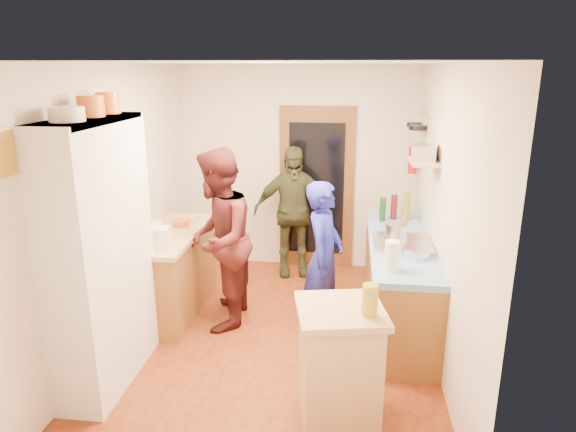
% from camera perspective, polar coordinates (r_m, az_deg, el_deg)
% --- Properties ---
extents(floor, '(3.00, 4.00, 0.02)m').
position_cam_1_polar(floor, '(5.20, -1.42, -13.44)').
color(floor, maroon).
rests_on(floor, ground).
extents(ceiling, '(3.00, 4.00, 0.02)m').
position_cam_1_polar(ceiling, '(4.51, -1.66, 16.80)').
color(ceiling, silver).
rests_on(ceiling, ground).
extents(wall_back, '(3.00, 0.02, 2.60)m').
position_cam_1_polar(wall_back, '(6.63, 1.08, 5.28)').
color(wall_back, beige).
rests_on(wall_back, ground).
extents(wall_front, '(3.00, 0.02, 2.60)m').
position_cam_1_polar(wall_front, '(2.85, -7.68, -10.42)').
color(wall_front, beige).
rests_on(wall_front, ground).
extents(wall_left, '(0.02, 4.00, 2.60)m').
position_cam_1_polar(wall_left, '(5.13, -18.44, 1.12)').
color(wall_left, beige).
rests_on(wall_left, ground).
extents(wall_right, '(0.02, 4.00, 2.60)m').
position_cam_1_polar(wall_right, '(4.71, 16.94, -0.06)').
color(wall_right, beige).
rests_on(wall_right, ground).
extents(door_frame, '(0.95, 0.06, 2.10)m').
position_cam_1_polar(door_frame, '(6.62, 3.18, 3.03)').
color(door_frame, brown).
rests_on(door_frame, ground).
extents(door_glass, '(0.70, 0.02, 1.70)m').
position_cam_1_polar(door_glass, '(6.59, 3.16, 2.96)').
color(door_glass, black).
rests_on(door_glass, door_frame).
extents(hutch_body, '(0.40, 1.20, 2.20)m').
position_cam_1_polar(hutch_body, '(4.42, -20.10, -4.19)').
color(hutch_body, white).
rests_on(hutch_body, ground).
extents(hutch_top_shelf, '(0.40, 1.14, 0.04)m').
position_cam_1_polar(hutch_top_shelf, '(4.18, -21.55, 9.82)').
color(hutch_top_shelf, white).
rests_on(hutch_top_shelf, hutch_body).
extents(plate_stack, '(0.25, 0.25, 0.10)m').
position_cam_1_polar(plate_stack, '(3.96, -23.38, 10.35)').
color(plate_stack, white).
rests_on(plate_stack, hutch_top_shelf).
extents(orange_pot_a, '(0.20, 0.20, 0.16)m').
position_cam_1_polar(orange_pot_a, '(4.26, -21.06, 11.32)').
color(orange_pot_a, orange).
rests_on(orange_pot_a, hutch_top_shelf).
extents(orange_pot_b, '(0.19, 0.19, 0.17)m').
position_cam_1_polar(orange_pot_b, '(4.52, -19.37, 11.78)').
color(orange_pot_b, orange).
rests_on(orange_pot_b, hutch_top_shelf).
extents(left_counter_base, '(0.60, 1.40, 0.85)m').
position_cam_1_polar(left_counter_base, '(5.68, -12.89, -6.30)').
color(left_counter_base, '#945F27').
rests_on(left_counter_base, ground).
extents(left_counter_top, '(0.64, 1.44, 0.05)m').
position_cam_1_polar(left_counter_top, '(5.53, -13.18, -1.99)').
color(left_counter_top, tan).
rests_on(left_counter_top, left_counter_base).
extents(toaster, '(0.28, 0.21, 0.19)m').
position_cam_1_polar(toaster, '(5.07, -14.48, -2.31)').
color(toaster, white).
rests_on(toaster, left_counter_top).
extents(kettle, '(0.18, 0.18, 0.17)m').
position_cam_1_polar(kettle, '(5.32, -14.56, -1.58)').
color(kettle, white).
rests_on(kettle, left_counter_top).
extents(orange_bowl, '(0.18, 0.18, 0.08)m').
position_cam_1_polar(orange_bowl, '(5.67, -11.75, -0.75)').
color(orange_bowl, orange).
rests_on(orange_bowl, left_counter_top).
extents(chopping_board, '(0.31, 0.24, 0.02)m').
position_cam_1_polar(chopping_board, '(5.95, -11.44, -0.20)').
color(chopping_board, tan).
rests_on(chopping_board, left_counter_top).
extents(right_counter_base, '(0.60, 2.20, 0.84)m').
position_cam_1_polar(right_counter_base, '(5.43, 12.08, -7.39)').
color(right_counter_base, '#945F27').
rests_on(right_counter_base, ground).
extents(right_counter_top, '(0.62, 2.22, 0.06)m').
position_cam_1_polar(right_counter_top, '(5.27, 12.37, -2.90)').
color(right_counter_top, '#034BAE').
rests_on(right_counter_top, right_counter_base).
extents(hob, '(0.55, 0.58, 0.04)m').
position_cam_1_polar(hob, '(5.10, 12.55, -2.97)').
color(hob, silver).
rests_on(hob, right_counter_top).
extents(pot_on_hob, '(0.21, 0.21, 0.14)m').
position_cam_1_polar(pot_on_hob, '(5.18, 11.95, -1.59)').
color(pot_on_hob, silver).
rests_on(pot_on_hob, hob).
extents(bottle_a, '(0.09, 0.09, 0.27)m').
position_cam_1_polar(bottle_a, '(5.82, 10.47, 0.73)').
color(bottle_a, '#143F14').
rests_on(bottle_a, right_counter_top).
extents(bottle_b, '(0.09, 0.09, 0.28)m').
position_cam_1_polar(bottle_b, '(5.92, 11.69, 1.00)').
color(bottle_b, '#591419').
rests_on(bottle_b, right_counter_top).
extents(bottle_c, '(0.09, 0.09, 0.32)m').
position_cam_1_polar(bottle_c, '(5.89, 12.98, 1.02)').
color(bottle_c, olive).
rests_on(bottle_c, right_counter_top).
extents(paper_towel, '(0.14, 0.14, 0.26)m').
position_cam_1_polar(paper_towel, '(4.43, 11.45, -4.38)').
color(paper_towel, white).
rests_on(paper_towel, right_counter_top).
extents(mixing_bowl, '(0.30, 0.30, 0.10)m').
position_cam_1_polar(mixing_bowl, '(4.81, 14.08, -3.93)').
color(mixing_bowl, silver).
rests_on(mixing_bowl, right_counter_top).
extents(island_base, '(0.65, 0.65, 0.86)m').
position_cam_1_polar(island_base, '(3.99, 5.67, -16.28)').
color(island_base, tan).
rests_on(island_base, ground).
extents(island_top, '(0.73, 0.73, 0.05)m').
position_cam_1_polar(island_top, '(3.76, 5.87, -10.44)').
color(island_top, tan).
rests_on(island_top, island_base).
extents(cutting_board, '(0.40, 0.34, 0.02)m').
position_cam_1_polar(cutting_board, '(3.79, 4.98, -10.00)').
color(cutting_board, white).
rests_on(cutting_board, island_top).
extents(oil_jar, '(0.13, 0.13, 0.23)m').
position_cam_1_polar(oil_jar, '(3.63, 9.09, -9.19)').
color(oil_jar, '#AD9E2D').
rests_on(oil_jar, island_top).
extents(pan_rail, '(0.02, 0.65, 0.02)m').
position_cam_1_polar(pan_rail, '(6.06, 14.73, 10.87)').
color(pan_rail, silver).
rests_on(pan_rail, wall_right).
extents(pan_hang_a, '(0.18, 0.18, 0.05)m').
position_cam_1_polar(pan_hang_a, '(5.89, 14.26, 9.49)').
color(pan_hang_a, black).
rests_on(pan_hang_a, pan_rail).
extents(pan_hang_b, '(0.16, 0.16, 0.05)m').
position_cam_1_polar(pan_hang_b, '(6.09, 14.03, 9.53)').
color(pan_hang_b, black).
rests_on(pan_hang_b, pan_rail).
extents(pan_hang_c, '(0.17, 0.17, 0.05)m').
position_cam_1_polar(pan_hang_c, '(6.29, 13.83, 9.83)').
color(pan_hang_c, black).
rests_on(pan_hang_c, pan_rail).
extents(wall_shelf, '(0.26, 0.42, 0.03)m').
position_cam_1_polar(wall_shelf, '(5.04, 14.92, 5.80)').
color(wall_shelf, tan).
rests_on(wall_shelf, wall_right).
extents(radio, '(0.28, 0.34, 0.15)m').
position_cam_1_polar(radio, '(5.02, 15.00, 6.81)').
color(radio, silver).
rests_on(radio, wall_shelf).
extents(ext_bracket, '(0.06, 0.10, 0.04)m').
position_cam_1_polar(ext_bracket, '(6.31, 14.23, 5.60)').
color(ext_bracket, black).
rests_on(ext_bracket, wall_right).
extents(fire_extinguisher, '(0.11, 0.11, 0.32)m').
position_cam_1_polar(fire_extinguisher, '(6.30, 13.72, 6.07)').
color(fire_extinguisher, red).
rests_on(fire_extinguisher, wall_right).
extents(picture_frame, '(0.03, 0.25, 0.30)m').
position_cam_1_polar(picture_frame, '(3.67, -29.33, 6.03)').
color(picture_frame, gold).
rests_on(picture_frame, wall_left).
extents(person_hob, '(0.48, 0.62, 1.53)m').
position_cam_1_polar(person_hob, '(5.04, 4.25, -4.74)').
color(person_hob, '#1F24A2').
rests_on(person_hob, ground).
extents(person_left, '(0.73, 0.92, 1.83)m').
position_cam_1_polar(person_left, '(5.18, -7.32, -2.48)').
color(person_left, '#491818').
rests_on(person_left, ground).
extents(person_back, '(1.03, 0.60, 1.65)m').
position_cam_1_polar(person_back, '(6.40, 0.57, 0.51)').
color(person_back, '#363A21').
rests_on(person_back, ground).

